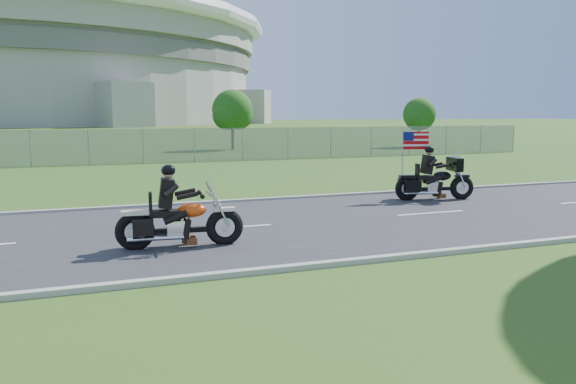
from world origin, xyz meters
name	(u,v)px	position (x,y,z in m)	size (l,w,h in m)	color
ground	(303,224)	(0.00, 0.00, 0.00)	(420.00, 420.00, 0.00)	#1F4D18
road	(303,223)	(0.00, 0.00, 0.02)	(120.00, 8.00, 0.04)	#28282B
curb_north	(258,200)	(0.00, 4.05, 0.05)	(120.00, 0.18, 0.12)	#9E9B93
curb_south	(379,259)	(0.00, -4.05, 0.05)	(120.00, 0.18, 0.12)	#9E9B93
fence	(89,147)	(-5.00, 20.00, 1.00)	(60.00, 0.03, 2.00)	gray
stadium	(23,69)	(-20.00, 170.00, 15.58)	(140.40, 140.40, 29.20)	#A3A099
tree_fence_near	(233,112)	(6.04, 30.04, 2.97)	(3.52, 3.28, 4.75)	#382316
tree_fence_far	(420,116)	(22.04, 28.03, 2.64)	(3.08, 2.87, 4.20)	#382316
motorcycle_lead	(178,222)	(-3.54, -1.57, 0.58)	(2.76, 0.81, 1.85)	black
motorcycle_follow	(434,182)	(5.63, 2.20, 0.63)	(2.71, 1.17, 2.29)	black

